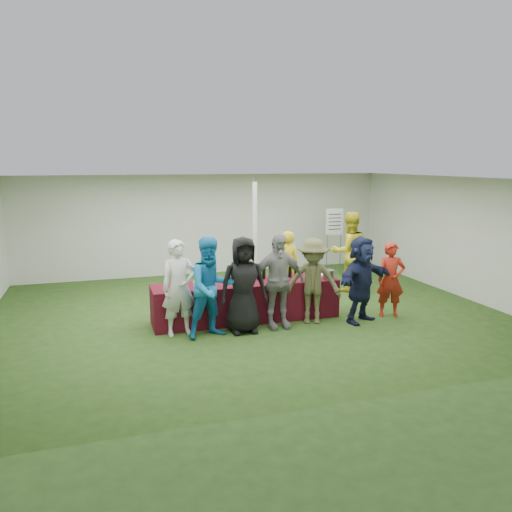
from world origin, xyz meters
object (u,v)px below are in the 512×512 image
object	(u,v)px
dump_bucket	(328,274)
customer_1	(211,288)
staff_pourer	(287,265)
serving_table	(246,301)
customer_4	(313,281)
customer_6	(391,280)
customer_5	(361,279)
customer_0	(179,288)
customer_2	(243,285)
staff_back	(349,252)
wine_list_sign	(334,227)
customer_3	(277,281)

from	to	relation	value
dump_bucket	customer_1	bearing A→B (deg)	-168.17
staff_pourer	serving_table	bearing A→B (deg)	47.00
customer_4	customer_6	xyz separation A→B (m)	(1.64, -0.07, -0.07)
customer_4	customer_5	world-z (taller)	customer_5
staff_pourer	customer_0	distance (m)	3.10
staff_pourer	customer_2	xyz separation A→B (m)	(-1.52, -1.82, 0.10)
staff_back	customer_6	world-z (taller)	staff_back
dump_bucket	customer_1	size ratio (longest dim) A/B	0.13
serving_table	dump_bucket	distance (m)	1.71
customer_2	dump_bucket	bearing A→B (deg)	14.53
serving_table	customer_5	size ratio (longest dim) A/B	2.17
wine_list_sign	customer_2	bearing A→B (deg)	-134.00
customer_0	customer_6	bearing A→B (deg)	-8.71
wine_list_sign	staff_pourer	size ratio (longest dim) A/B	1.17
dump_bucket	customer_2	distance (m)	1.92
customer_1	customer_4	xyz separation A→B (m)	(1.99, 0.18, -0.07)
dump_bucket	customer_1	world-z (taller)	customer_1
wine_list_sign	customer_0	world-z (taller)	wine_list_sign
serving_table	customer_4	distance (m)	1.35
customer_5	customer_4	bearing A→B (deg)	141.22
staff_pourer	customer_0	size ratio (longest dim) A/B	0.90
customer_0	customer_2	world-z (taller)	customer_2
staff_pourer	staff_back	distance (m)	1.70
dump_bucket	wine_list_sign	bearing A→B (deg)	62.25
wine_list_sign	customer_0	distance (m)	5.92
staff_back	customer_3	bearing A→B (deg)	40.62
wine_list_sign	customer_5	xyz separation A→B (m)	(-1.31, -3.85, -0.48)
wine_list_sign	customer_0	bearing A→B (deg)	-143.20
customer_4	customer_6	bearing A→B (deg)	20.88
customer_3	customer_5	size ratio (longest dim) A/B	1.06
customer_1	customer_5	bearing A→B (deg)	-12.14
wine_list_sign	customer_2	distance (m)	5.21
customer_3	customer_6	world-z (taller)	customer_3
wine_list_sign	customer_2	xyz separation A→B (m)	(-3.61, -3.74, -0.45)
wine_list_sign	customer_6	size ratio (longest dim) A/B	1.21
customer_0	customer_4	bearing A→B (deg)	-8.59
customer_4	customer_5	distance (m)	0.93
staff_pourer	customer_3	size ratio (longest dim) A/B	0.87
staff_back	customer_0	size ratio (longest dim) A/B	1.10
dump_bucket	staff_back	bearing A→B (deg)	51.44
customer_3	customer_4	size ratio (longest dim) A/B	1.09
serving_table	customer_3	bearing A→B (deg)	-55.59
customer_5	staff_back	bearing A→B (deg)	42.18
wine_list_sign	customer_4	size ratio (longest dim) A/B	1.11
dump_bucket	customer_2	xyz separation A→B (m)	(-1.87, -0.44, 0.03)
dump_bucket	wine_list_sign	xyz separation A→B (m)	(1.74, 3.30, 0.48)
staff_pourer	customer_1	size ratio (longest dim) A/B	0.87
wine_list_sign	staff_pourer	world-z (taller)	wine_list_sign
customer_2	customer_3	world-z (taller)	customer_3
staff_pourer	dump_bucket	bearing A→B (deg)	108.92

